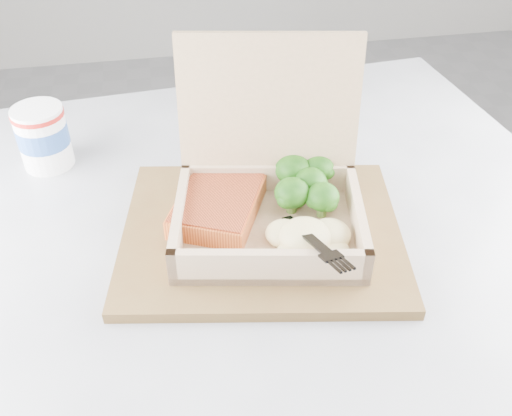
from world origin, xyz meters
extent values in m
plane|color=gray|center=(0.00, 0.00, 0.00)|extent=(4.00, 4.00, 0.00)
cube|color=#B1B4BC|center=(0.02, -0.26, 0.73)|extent=(0.92, 0.92, 0.03)
cube|color=brown|center=(0.02, -0.24, 0.75)|extent=(0.36, 0.31, 0.01)
cube|color=tan|center=(0.03, -0.25, 0.77)|extent=(0.24, 0.20, 0.01)
cube|color=tan|center=(-0.07, -0.23, 0.78)|extent=(0.04, 0.16, 0.04)
cube|color=tan|center=(0.12, -0.27, 0.78)|extent=(0.04, 0.16, 0.04)
cube|color=tan|center=(0.01, -0.33, 0.78)|extent=(0.21, 0.05, 0.04)
cube|color=tan|center=(0.04, -0.18, 0.78)|extent=(0.21, 0.05, 0.04)
cube|color=tan|center=(0.04, -0.16, 0.88)|extent=(0.21, 0.07, 0.16)
cube|color=#CF6628|center=(-0.03, -0.22, 0.78)|extent=(0.13, 0.14, 0.02)
ellipsoid|color=beige|center=(0.06, -0.29, 0.79)|extent=(0.09, 0.08, 0.03)
cube|color=black|center=(0.05, -0.25, 0.80)|extent=(0.03, 0.10, 0.03)
cube|color=black|center=(0.06, -0.32, 0.80)|extent=(0.03, 0.04, 0.02)
cylinder|color=white|center=(-0.24, -0.04, 0.79)|extent=(0.07, 0.07, 0.09)
cylinder|color=#2C55A6|center=(-0.24, -0.04, 0.80)|extent=(0.07, 0.07, 0.03)
cylinder|color=red|center=(-0.24, -0.04, 0.83)|extent=(0.07, 0.07, 0.01)
cube|color=white|center=(0.03, -0.07, 0.75)|extent=(0.10, 0.16, 0.00)
camera|label=1|loc=(-0.08, -0.73, 1.20)|focal=40.00mm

